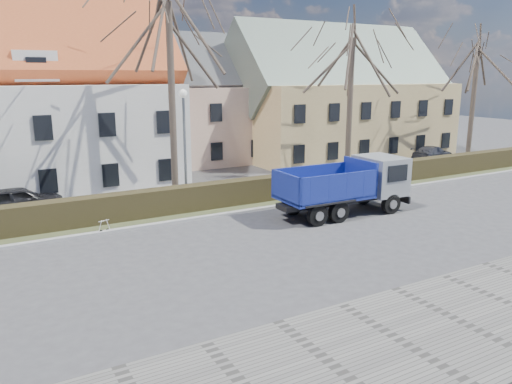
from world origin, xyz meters
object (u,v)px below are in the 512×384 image
dump_truck (339,187)px  streetlight (185,149)px  cart_frame (100,227)px  parked_car_b (432,154)px  parked_car_a (19,200)px

dump_truck → streetlight: 8.03m
cart_frame → parked_car_b: size_ratio=0.16×
streetlight → cart_frame: (-4.98, -2.37, -2.75)m
cart_frame → streetlight: bearing=25.4°
dump_truck → parked_car_b: bearing=29.2°
cart_frame → parked_car_a: (-2.74, 5.12, 0.39)m
parked_car_b → parked_car_a: bearing=76.4°
dump_truck → parked_car_a: dump_truck is taller
parked_car_a → streetlight: bearing=-112.9°
streetlight → parked_car_b: (22.16, 3.40, -2.44)m
cart_frame → parked_car_a: size_ratio=0.17×
streetlight → cart_frame: 6.16m
dump_truck → cart_frame: size_ratio=10.01×
dump_truck → parked_car_a: 15.81m
streetlight → parked_car_a: bearing=160.4°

